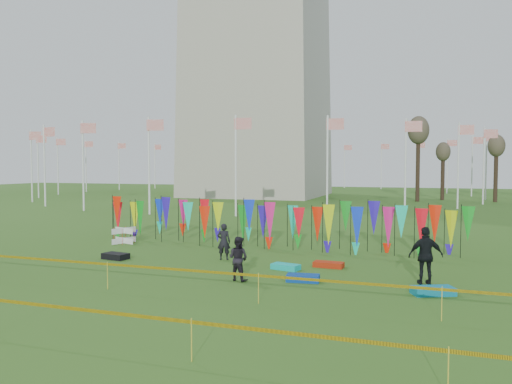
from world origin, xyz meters
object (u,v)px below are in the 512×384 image
(kite_bag_turquoise, at_px, (286,267))
(kite_bag_black, at_px, (116,256))
(person_right, at_px, (426,256))
(kite_bag_red, at_px, (329,265))
(kite_bag_blue, at_px, (303,278))
(box_kite, at_px, (124,235))
(person_mid, at_px, (238,258))
(person_left, at_px, (224,242))
(kite_bag_teal, at_px, (433,291))

(kite_bag_turquoise, relative_size, kite_bag_black, 0.98)
(person_right, height_order, kite_bag_black, person_right)
(person_right, relative_size, kite_bag_red, 1.68)
(person_right, relative_size, kite_bag_blue, 1.73)
(kite_bag_black, bearing_deg, box_kite, 119.23)
(kite_bag_turquoise, bearing_deg, box_kite, 160.01)
(kite_bag_blue, bearing_deg, kite_bag_red, 81.90)
(person_mid, bearing_deg, box_kite, -21.75)
(person_mid, bearing_deg, kite_bag_turquoise, -102.63)
(person_left, distance_m, kite_bag_red, 4.56)
(person_right, distance_m, kite_bag_turquoise, 5.24)
(box_kite, bearing_deg, kite_bag_turquoise, -19.99)
(person_right, bearing_deg, kite_bag_turquoise, -24.55)
(person_right, height_order, kite_bag_turquoise, person_right)
(box_kite, relative_size, person_mid, 0.54)
(kite_bag_black, bearing_deg, kite_bag_turquoise, 2.13)
(box_kite, height_order, person_right, person_right)
(box_kite, height_order, kite_bag_teal, box_kite)
(person_mid, relative_size, person_right, 0.79)
(person_left, xyz_separation_m, person_right, (8.13, -1.85, 0.20))
(person_mid, xyz_separation_m, person_right, (6.18, 1.51, 0.20))
(person_right, bearing_deg, person_mid, -2.11)
(kite_bag_turquoise, distance_m, kite_bag_blue, 2.04)
(person_mid, relative_size, kite_bag_turquoise, 1.44)
(kite_bag_turquoise, bearing_deg, kite_bag_black, -177.87)
(box_kite, xyz_separation_m, kite_bag_turquoise, (9.60, -3.49, -0.31))
(person_mid, height_order, kite_bag_red, person_mid)
(kite_bag_black, bearing_deg, kite_bag_red, 7.93)
(person_right, distance_m, kite_bag_blue, 4.20)
(person_left, xyz_separation_m, person_mid, (1.96, -3.37, -0.01))
(kite_bag_blue, distance_m, kite_bag_black, 8.71)
(kite_bag_red, relative_size, kite_bag_black, 1.06)
(person_mid, relative_size, kite_bag_teal, 1.21)
(kite_bag_red, height_order, kite_bag_teal, kite_bag_teal)
(kite_bag_turquoise, xyz_separation_m, kite_bag_red, (1.48, 0.97, -0.00))
(kite_bag_red, height_order, kite_bag_black, kite_bag_black)
(person_mid, relative_size, kite_bag_red, 1.33)
(person_mid, xyz_separation_m, kite_bag_black, (-6.42, 2.01, -0.64))
(kite_bag_black, bearing_deg, kite_bag_blue, -9.48)
(person_mid, distance_m, kite_bag_black, 6.76)
(person_left, relative_size, kite_bag_red, 1.34)
(kite_bag_black, bearing_deg, person_mid, -17.42)
(kite_bag_turquoise, distance_m, kite_bag_red, 1.77)
(person_left, relative_size, person_mid, 1.01)
(person_right, distance_m, kite_bag_red, 4.12)
(box_kite, relative_size, kite_bag_turquoise, 0.78)
(box_kite, xyz_separation_m, kite_bag_teal, (14.93, -5.63, -0.29))
(kite_bag_turquoise, height_order, kite_bag_teal, kite_bag_teal)
(kite_bag_red, bearing_deg, box_kite, 167.19)
(person_left, height_order, kite_bag_blue, person_left)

